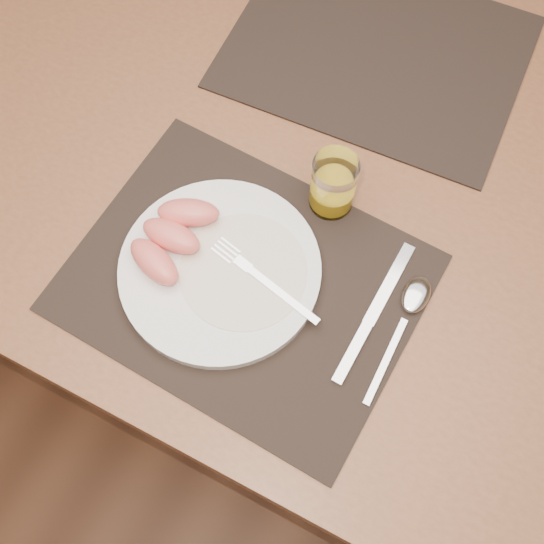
{
  "coord_description": "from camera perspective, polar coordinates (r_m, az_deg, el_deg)",
  "views": [
    {
      "loc": [
        0.18,
        -0.51,
        1.59
      ],
      "look_at": [
        0.01,
        -0.2,
        0.77
      ],
      "focal_mm": 45.0,
      "sensor_mm": 36.0,
      "label": 1
    }
  ],
  "objects": [
    {
      "name": "grapefruit_wedges",
      "position": [
        0.91,
        -8.41,
        2.96
      ],
      "size": [
        0.1,
        0.15,
        0.03
      ],
      "color": "#EE7161",
      "rests_on": "plate"
    },
    {
      "name": "juice_glass",
      "position": [
        0.93,
        5.13,
        7.17
      ],
      "size": [
        0.06,
        0.06,
        0.09
      ],
      "color": "white",
      "rests_on": "placemat_near"
    },
    {
      "name": "placemat_near",
      "position": [
        0.91,
        -2.31,
        -0.87
      ],
      "size": [
        0.47,
        0.37,
        0.0
      ],
      "primitive_type": "cube",
      "rotation": [
        0.0,
        0.0,
        -0.05
      ],
      "color": "black",
      "rests_on": "table"
    },
    {
      "name": "fork",
      "position": [
        0.89,
        -1.29,
        -0.23
      ],
      "size": [
        0.17,
        0.06,
        0.0
      ],
      "color": "silver",
      "rests_on": "plate"
    },
    {
      "name": "ground",
      "position": [
        1.68,
        2.68,
        -4.78
      ],
      "size": [
        5.0,
        5.0,
        0.0
      ],
      "primitive_type": "plane",
      "color": "brown",
      "rests_on": "ground"
    },
    {
      "name": "spoon",
      "position": [
        0.91,
        11.61,
        -2.66
      ],
      "size": [
        0.04,
        0.19,
        0.01
      ],
      "color": "silver",
      "rests_on": "placemat_near"
    },
    {
      "name": "knife",
      "position": [
        0.89,
        8.03,
        -4.28
      ],
      "size": [
        0.02,
        0.22,
        0.01
      ],
      "color": "silver",
      "rests_on": "placemat_near"
    },
    {
      "name": "plate_dressing",
      "position": [
        0.9,
        -2.43,
        0.11
      ],
      "size": [
        0.17,
        0.17,
        0.0
      ],
      "color": "white",
      "rests_on": "plate"
    },
    {
      "name": "plate",
      "position": [
        0.91,
        -4.37,
        0.17
      ],
      "size": [
        0.27,
        0.27,
        0.02
      ],
      "primitive_type": "cylinder",
      "color": "white",
      "rests_on": "placemat_near"
    },
    {
      "name": "table",
      "position": [
        1.07,
        4.22,
        6.68
      ],
      "size": [
        1.4,
        0.9,
        0.75
      ],
      "color": "brown",
      "rests_on": "ground"
    },
    {
      "name": "placemat_far",
      "position": [
        1.13,
        8.71,
        17.76
      ],
      "size": [
        0.47,
        0.37,
        0.0
      ],
      "primitive_type": "cube",
      "rotation": [
        0.0,
        0.0,
        0.05
      ],
      "color": "black",
      "rests_on": "table"
    }
  ]
}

